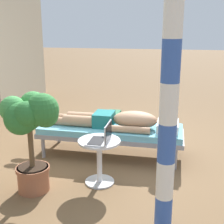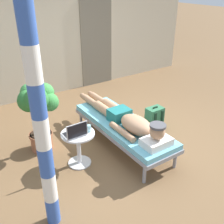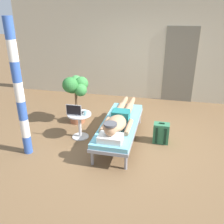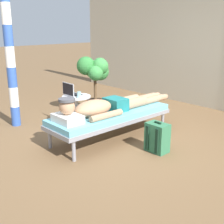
% 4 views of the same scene
% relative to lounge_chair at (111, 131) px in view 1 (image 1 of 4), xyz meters
% --- Properties ---
extents(ground_plane, '(40.00, 40.00, 0.00)m').
position_rel_lounge_chair_xyz_m(ground_plane, '(0.13, 0.05, -0.35)').
color(ground_plane, brown).
extents(lounge_chair, '(0.67, 1.98, 0.42)m').
position_rel_lounge_chair_xyz_m(lounge_chair, '(0.00, 0.00, 0.00)').
color(lounge_chair, gray).
rests_on(lounge_chair, ground).
extents(person_reclining, '(0.53, 2.17, 0.33)m').
position_rel_lounge_chair_xyz_m(person_reclining, '(-0.00, -0.10, 0.17)').
color(person_reclining, white).
rests_on(person_reclining, lounge_chair).
extents(side_table, '(0.48, 0.48, 0.52)m').
position_rel_lounge_chair_xyz_m(side_table, '(-0.81, -0.04, 0.01)').
color(side_table, silver).
rests_on(side_table, ground).
extents(laptop, '(0.31, 0.24, 0.23)m').
position_rel_lounge_chair_xyz_m(laptop, '(-0.87, -0.09, 0.24)').
color(laptop, silver).
rests_on(laptop, side_table).
extents(drink_glass, '(0.06, 0.06, 0.10)m').
position_rel_lounge_chair_xyz_m(drink_glass, '(-0.66, -0.09, 0.23)').
color(drink_glass, '#99D8E5').
rests_on(drink_glass, side_table).
extents(backpack, '(0.30, 0.26, 0.42)m').
position_rel_lounge_chair_xyz_m(backpack, '(0.80, 0.13, -0.15)').
color(backpack, '#33724C').
rests_on(backpack, ground).
extents(potted_plant, '(0.56, 0.63, 1.11)m').
position_rel_lounge_chair_xyz_m(potted_plant, '(-1.13, 0.62, 0.42)').
color(potted_plant, '#9E5B3D').
rests_on(potted_plant, ground).
extents(porch_post, '(0.15, 0.15, 2.33)m').
position_rel_lounge_chair_xyz_m(porch_post, '(-1.54, -0.80, 0.82)').
color(porch_post, '#3359B2').
rests_on(porch_post, ground).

